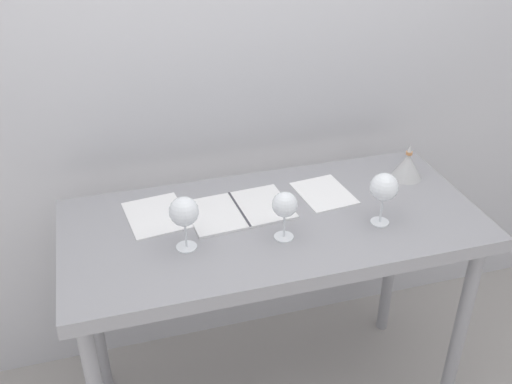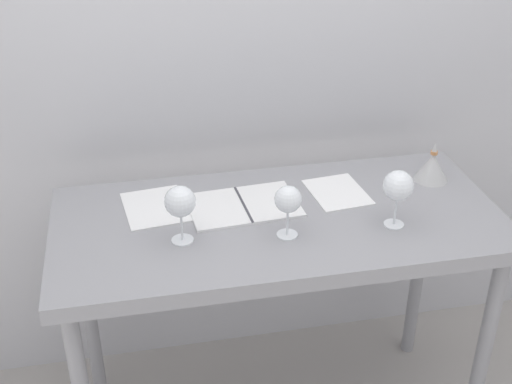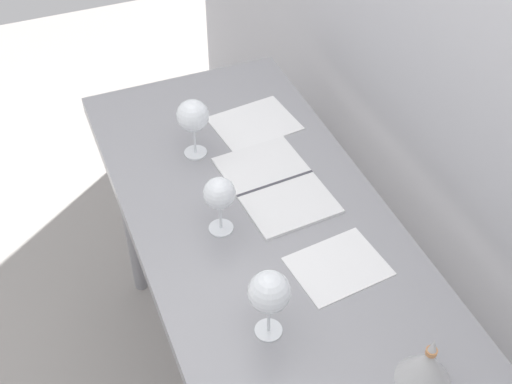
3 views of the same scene
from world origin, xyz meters
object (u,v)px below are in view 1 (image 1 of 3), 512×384
(wine_glass_near_right, at_px, (384,188))
(open_notebook, at_px, (239,210))
(wine_glass_near_center, at_px, (285,206))
(tasting_sheet_upper, at_px, (324,193))
(wine_glass_near_left, at_px, (184,213))
(decanter_funnel, at_px, (407,166))
(tasting_sheet_lower, at_px, (156,215))

(wine_glass_near_right, xyz_separation_m, open_notebook, (-0.43, 0.20, -0.13))
(wine_glass_near_center, height_order, open_notebook, wine_glass_near_center)
(wine_glass_near_right, relative_size, tasting_sheet_upper, 0.84)
(wine_glass_near_left, xyz_separation_m, tasting_sheet_upper, (0.53, 0.18, -0.13))
(wine_glass_near_left, bearing_deg, decanter_funnel, 13.40)
(wine_glass_near_right, height_order, open_notebook, wine_glass_near_right)
(decanter_funnel, bearing_deg, wine_glass_near_center, -156.74)
(open_notebook, distance_m, tasting_sheet_upper, 0.32)
(wine_glass_near_left, bearing_deg, open_notebook, 36.68)
(wine_glass_near_left, height_order, decanter_funnel, wine_glass_near_left)
(wine_glass_near_right, bearing_deg, tasting_sheet_lower, 160.46)
(open_notebook, height_order, tasting_sheet_upper, open_notebook)
(wine_glass_near_right, xyz_separation_m, decanter_funnel, (0.23, 0.25, -0.08))
(wine_glass_near_left, bearing_deg, tasting_sheet_lower, 107.25)
(open_notebook, relative_size, tasting_sheet_lower, 1.51)
(tasting_sheet_upper, xyz_separation_m, tasting_sheet_lower, (-0.60, 0.02, 0.00))
(wine_glass_near_center, xyz_separation_m, tasting_sheet_upper, (0.22, 0.22, -0.12))
(wine_glass_near_right, distance_m, open_notebook, 0.49)
(open_notebook, bearing_deg, wine_glass_near_left, -147.36)
(tasting_sheet_lower, bearing_deg, wine_glass_near_right, -26.23)
(tasting_sheet_upper, bearing_deg, wine_glass_near_right, -70.77)
(decanter_funnel, bearing_deg, wine_glass_near_right, -132.82)
(wine_glass_near_right, xyz_separation_m, wine_glass_near_left, (-0.64, 0.04, -0.00))
(tasting_sheet_lower, xyz_separation_m, decanter_funnel, (0.94, 0.00, 0.05))
(open_notebook, xyz_separation_m, decanter_funnel, (0.66, 0.05, 0.04))
(tasting_sheet_upper, bearing_deg, decanter_funnel, -2.16)
(wine_glass_near_right, relative_size, wine_glass_near_left, 1.02)
(wine_glass_near_right, bearing_deg, open_notebook, 154.97)
(tasting_sheet_lower, bearing_deg, wine_glass_near_center, -39.47)
(wine_glass_near_right, height_order, tasting_sheet_upper, wine_glass_near_right)
(tasting_sheet_upper, distance_m, tasting_sheet_lower, 0.60)
(open_notebook, xyz_separation_m, tasting_sheet_upper, (0.32, 0.03, -0.00))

